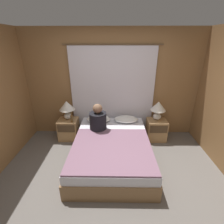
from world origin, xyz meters
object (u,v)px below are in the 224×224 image
(nightstand_left, at_px, (69,129))
(nightstand_right, at_px, (156,130))
(pillow_right, at_px, (126,119))
(person_left_in_bed, at_px, (98,120))
(lamp_left, at_px, (67,107))
(beer_bottle_on_left_stand, at_px, (72,119))
(pillow_left, at_px, (99,119))
(lamp_right, at_px, (158,108))
(bed, at_px, (112,149))

(nightstand_left, distance_m, nightstand_right, 2.11)
(pillow_right, xyz_separation_m, person_left_in_bed, (-0.62, -0.39, 0.17))
(nightstand_left, bearing_deg, nightstand_right, 0.00)
(nightstand_right, relative_size, lamp_left, 1.14)
(nightstand_left, bearing_deg, beer_bottle_on_left_stand, -40.93)
(lamp_left, relative_size, pillow_right, 0.81)
(person_left_in_bed, distance_m, beer_bottle_on_left_stand, 0.68)
(person_left_in_bed, xyz_separation_m, beer_bottle_on_left_stand, (-0.63, 0.25, -0.10))
(nightstand_left, distance_m, pillow_right, 1.41)
(pillow_left, bearing_deg, nightstand_left, -177.89)
(lamp_right, distance_m, pillow_right, 0.78)
(nightstand_right, bearing_deg, lamp_left, 178.36)
(person_left_in_bed, bearing_deg, bed, -52.45)
(person_left_in_bed, bearing_deg, nightstand_right, 14.95)
(nightstand_right, relative_size, beer_bottle_on_left_stand, 2.25)
(nightstand_left, relative_size, lamp_right, 1.14)
(nightstand_right, height_order, pillow_left, pillow_left)
(nightstand_right, relative_size, lamp_right, 1.14)
(beer_bottle_on_left_stand, bearing_deg, nightstand_right, 3.36)
(nightstand_left, height_order, lamp_left, lamp_left)
(lamp_left, xyz_separation_m, pillow_left, (0.73, -0.03, -0.28))
(bed, distance_m, pillow_left, 0.89)
(nightstand_right, xyz_separation_m, pillow_right, (-0.73, 0.03, 0.27))
(bed, height_order, beer_bottle_on_left_stand, beer_bottle_on_left_stand)
(bed, height_order, person_left_in_bed, person_left_in_bed)
(nightstand_right, height_order, lamp_right, lamp_right)
(nightstand_left, height_order, person_left_in_bed, person_left_in_bed)
(bed, bearing_deg, lamp_right, 37.43)
(bed, xyz_separation_m, pillow_right, (0.33, 0.78, 0.29))
(nightstand_left, height_order, pillow_right, pillow_right)
(lamp_right, height_order, beer_bottle_on_left_stand, lamp_right)
(bed, relative_size, beer_bottle_on_left_stand, 8.83)
(nightstand_left, relative_size, nightstand_right, 1.00)
(nightstand_left, bearing_deg, pillow_left, 2.11)
(nightstand_right, bearing_deg, lamp_right, 90.00)
(lamp_right, xyz_separation_m, pillow_right, (-0.73, -0.03, -0.28))
(person_left_in_bed, height_order, beer_bottle_on_left_stand, person_left_in_bed)
(nightstand_left, bearing_deg, pillow_right, 1.12)
(nightstand_left, bearing_deg, lamp_right, 1.64)
(nightstand_right, bearing_deg, pillow_right, 177.89)
(person_left_in_bed, relative_size, beer_bottle_on_left_stand, 2.60)
(pillow_right, bearing_deg, pillow_left, 180.00)
(lamp_left, distance_m, person_left_in_bed, 0.88)
(pillow_left, bearing_deg, bed, -67.23)
(bed, bearing_deg, pillow_right, 67.23)
(nightstand_left, bearing_deg, person_left_in_bed, -25.46)
(lamp_left, relative_size, person_left_in_bed, 0.76)
(lamp_left, bearing_deg, nightstand_right, -1.64)
(bed, relative_size, lamp_right, 4.47)
(nightstand_right, height_order, pillow_right, pillow_right)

